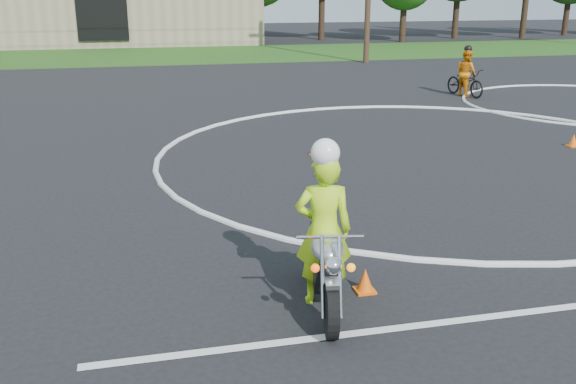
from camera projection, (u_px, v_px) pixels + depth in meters
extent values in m
plane|color=black|center=(501.00, 195.00, 11.52)|extent=(120.00, 120.00, 0.00)
cube|color=#1E4714|center=(247.00, 53.00, 36.56)|extent=(120.00, 10.00, 0.02)
torus|color=silver|center=(429.00, 155.00, 14.30)|extent=(12.12, 12.12, 0.12)
cube|color=silver|center=(452.00, 321.00, 7.15)|extent=(8.00, 0.12, 0.01)
cylinder|color=black|center=(331.00, 311.00, 6.76)|extent=(0.24, 0.62, 0.61)
cylinder|color=black|center=(320.00, 257.00, 8.12)|extent=(0.24, 0.62, 0.61)
cube|color=black|center=(325.00, 271.00, 7.46)|extent=(0.39, 0.61, 0.31)
ellipsoid|color=#BABABF|center=(327.00, 247.00, 7.15)|extent=(0.49, 0.71, 0.29)
cube|color=black|center=(323.00, 234.00, 7.65)|extent=(0.38, 0.65, 0.10)
cylinder|color=#B9B9BF|center=(322.00, 277.00, 6.73)|extent=(0.11, 0.37, 0.82)
cylinder|color=white|center=(340.00, 276.00, 6.74)|extent=(0.11, 0.37, 0.82)
cube|color=white|center=(332.00, 283.00, 6.65)|extent=(0.18, 0.25, 0.05)
cylinder|color=silver|center=(330.00, 237.00, 6.78)|extent=(0.71, 0.17, 0.04)
sphere|color=white|center=(333.00, 266.00, 6.50)|extent=(0.18, 0.18, 0.18)
sphere|color=#FF530C|center=(315.00, 268.00, 6.52)|extent=(0.09, 0.09, 0.09)
sphere|color=orange|center=(351.00, 268.00, 6.53)|extent=(0.09, 0.09, 0.09)
cylinder|color=silver|center=(335.00, 265.00, 7.89)|extent=(0.24, 0.82, 0.08)
imported|color=#B6EB18|center=(324.00, 230.00, 7.36)|extent=(0.73, 0.55, 1.81)
sphere|color=white|center=(325.00, 153.00, 7.03)|extent=(0.32, 0.32, 0.32)
imported|color=black|center=(465.00, 82.00, 22.06)|extent=(1.01, 1.89, 0.94)
imported|color=orange|center=(466.00, 73.00, 21.97)|extent=(0.75, 0.88, 1.57)
sphere|color=black|center=(468.00, 49.00, 21.72)|extent=(0.27, 0.27, 0.27)
cone|color=#FF600D|center=(365.00, 280.00, 7.83)|extent=(0.22, 0.22, 0.30)
cube|color=#FF600D|center=(365.00, 290.00, 7.87)|extent=(0.24, 0.24, 0.03)
cone|color=#FF600D|center=(315.00, 149.00, 14.20)|extent=(0.22, 0.22, 0.30)
cube|color=#FF600D|center=(315.00, 155.00, 14.24)|extent=(0.24, 0.24, 0.03)
cone|color=#FF600D|center=(573.00, 140.00, 15.02)|extent=(0.22, 0.22, 0.30)
cube|color=#FF600D|center=(573.00, 146.00, 15.06)|extent=(0.24, 0.24, 0.03)
cube|color=black|center=(102.00, 15.00, 38.76)|extent=(3.00, 0.16, 3.00)
cylinder|color=#382619|center=(258.00, 19.00, 43.00)|extent=(0.44, 0.44, 3.24)
cylinder|color=#382619|center=(322.00, 11.00, 45.84)|extent=(0.44, 0.44, 3.96)
cylinder|color=#382619|center=(403.00, 20.00, 44.31)|extent=(0.44, 0.44, 2.88)
cylinder|color=#382619|center=(456.00, 13.00, 47.14)|extent=(0.44, 0.44, 3.60)
cylinder|color=#382619|center=(525.00, 8.00, 47.20)|extent=(0.44, 0.44, 4.32)
cylinder|color=#382619|center=(566.00, 14.00, 50.31)|extent=(0.44, 0.44, 3.24)
cylinder|color=#382619|center=(197.00, 21.00, 43.11)|extent=(0.44, 0.44, 2.88)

